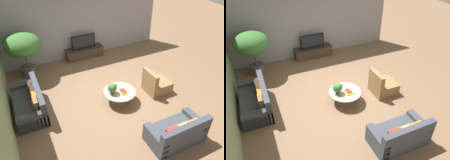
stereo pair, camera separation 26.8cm
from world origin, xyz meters
TOP-DOWN VIEW (x-y plane):
  - ground_plane at (0.00, 0.00)m, footprint 24.00×24.00m
  - back_wall_stone at (0.00, 3.26)m, footprint 7.40×0.12m
  - media_console at (0.08, 2.94)m, footprint 1.64×0.50m
  - television at (0.08, 2.94)m, footprint 1.02×0.13m
  - coffee_table at (0.06, -0.39)m, footprint 1.05×1.05m
  - couch_by_wall at (-2.62, 0.43)m, footprint 0.84×1.84m
  - couch_near_entry at (0.64, -2.49)m, footprint 1.50×0.84m
  - armchair_wicker at (1.45, -0.46)m, footprint 0.80×0.76m
  - potted_palm_tall at (-2.34, 2.52)m, footprint 1.27×1.27m
  - potted_plant_tabletop at (-0.20, -0.37)m, footprint 0.30×0.30m
  - book_stack at (0.15, -0.47)m, footprint 0.23×0.31m
  - remote_black at (0.06, -0.02)m, footprint 0.15×0.13m

SIDE VIEW (x-z plane):
  - ground_plane at x=0.00m, z-range 0.00..0.00m
  - media_console at x=0.08m, z-range 0.01..0.46m
  - armchair_wicker at x=1.45m, z-range -0.16..0.70m
  - coffee_table at x=0.06m, z-range 0.08..0.49m
  - couch_near_entry at x=0.64m, z-range -0.13..0.71m
  - couch_by_wall at x=-2.62m, z-range -0.13..0.71m
  - remote_black at x=0.06m, z-range 0.41..0.43m
  - book_stack at x=0.15m, z-range 0.40..0.46m
  - potted_plant_tabletop at x=-0.20m, z-range 0.43..0.80m
  - television at x=0.08m, z-range 0.44..1.03m
  - potted_palm_tall at x=-2.34m, z-range 0.36..2.09m
  - back_wall_stone at x=0.00m, z-range 0.00..3.00m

